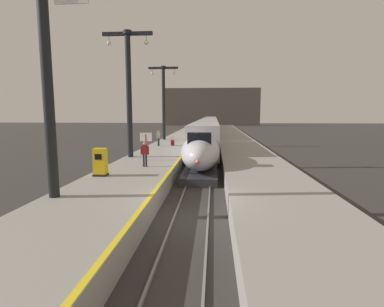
{
  "coord_description": "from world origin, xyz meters",
  "views": [
    {
      "loc": [
        0.98,
        -12.41,
        4.65
      ],
      "look_at": [
        -0.58,
        8.54,
        1.8
      ],
      "focal_mm": 27.91,
      "sensor_mm": 36.0,
      "label": 1
    }
  ],
  "objects_px": {
    "station_column_far": "(164,96)",
    "departure_info_board": "(146,141)",
    "highspeed_train_main": "(209,128)",
    "rolling_suitcase": "(173,143)",
    "station_column_near": "(47,53)",
    "passenger_mid_platform": "(145,152)",
    "ticket_machine_yellow": "(100,163)",
    "station_column_mid": "(129,83)",
    "passenger_near_edge": "(158,137)"
  },
  "relations": [
    {
      "from": "station_column_far",
      "to": "departure_info_board",
      "type": "relative_size",
      "value": 4.64
    },
    {
      "from": "highspeed_train_main",
      "to": "station_column_far",
      "type": "distance_m",
      "value": 16.56
    },
    {
      "from": "departure_info_board",
      "to": "rolling_suitcase",
      "type": "bearing_deg",
      "value": 87.12
    },
    {
      "from": "station_column_near",
      "to": "passenger_mid_platform",
      "type": "height_order",
      "value": "station_column_near"
    },
    {
      "from": "highspeed_train_main",
      "to": "ticket_machine_yellow",
      "type": "distance_m",
      "value": 39.12
    },
    {
      "from": "station_column_near",
      "to": "station_column_mid",
      "type": "xyz_separation_m",
      "value": [
        -0.05,
        11.91,
        -0.05
      ]
    },
    {
      "from": "station_column_far",
      "to": "passenger_mid_platform",
      "type": "relative_size",
      "value": 5.82
    },
    {
      "from": "passenger_near_edge",
      "to": "ticket_machine_yellow",
      "type": "bearing_deg",
      "value": -91.37
    },
    {
      "from": "station_column_far",
      "to": "rolling_suitcase",
      "type": "height_order",
      "value": "station_column_far"
    },
    {
      "from": "highspeed_train_main",
      "to": "rolling_suitcase",
      "type": "height_order",
      "value": "highspeed_train_main"
    },
    {
      "from": "ticket_machine_yellow",
      "to": "station_column_far",
      "type": "bearing_deg",
      "value": 90.83
    },
    {
      "from": "station_column_near",
      "to": "station_column_mid",
      "type": "relative_size",
      "value": 0.99
    },
    {
      "from": "station_column_near",
      "to": "departure_info_board",
      "type": "bearing_deg",
      "value": 80.86
    },
    {
      "from": "station_column_near",
      "to": "passenger_mid_platform",
      "type": "distance_m",
      "value": 9.32
    },
    {
      "from": "station_column_far",
      "to": "passenger_near_edge",
      "type": "relative_size",
      "value": 5.82
    },
    {
      "from": "station_column_near",
      "to": "rolling_suitcase",
      "type": "bearing_deg",
      "value": 84.05
    },
    {
      "from": "ticket_machine_yellow",
      "to": "departure_info_board",
      "type": "relative_size",
      "value": 0.75
    },
    {
      "from": "station_column_mid",
      "to": "rolling_suitcase",
      "type": "distance_m",
      "value": 10.9
    },
    {
      "from": "station_column_mid",
      "to": "station_column_near",
      "type": "bearing_deg",
      "value": -89.75
    },
    {
      "from": "station_column_far",
      "to": "passenger_mid_platform",
      "type": "distance_m",
      "value": 21.63
    },
    {
      "from": "station_column_near",
      "to": "rolling_suitcase",
      "type": "relative_size",
      "value": 10.11
    },
    {
      "from": "passenger_near_edge",
      "to": "passenger_mid_platform",
      "type": "bearing_deg",
      "value": -83.4
    },
    {
      "from": "station_column_near",
      "to": "passenger_near_edge",
      "type": "distance_m",
      "value": 21.08
    },
    {
      "from": "station_column_mid",
      "to": "passenger_near_edge",
      "type": "distance_m",
      "value": 9.92
    },
    {
      "from": "rolling_suitcase",
      "to": "ticket_machine_yellow",
      "type": "xyz_separation_m",
      "value": [
        -1.89,
        -16.53,
        0.44
      ]
    },
    {
      "from": "highspeed_train_main",
      "to": "passenger_near_edge",
      "type": "distance_m",
      "value": 23.27
    },
    {
      "from": "passenger_mid_platform",
      "to": "rolling_suitcase",
      "type": "height_order",
      "value": "passenger_mid_platform"
    },
    {
      "from": "highspeed_train_main",
      "to": "rolling_suitcase",
      "type": "distance_m",
      "value": 22.5
    },
    {
      "from": "rolling_suitcase",
      "to": "ticket_machine_yellow",
      "type": "distance_m",
      "value": 16.64
    },
    {
      "from": "station_column_far",
      "to": "station_column_near",
      "type": "bearing_deg",
      "value": -89.89
    },
    {
      "from": "station_column_far",
      "to": "passenger_near_edge",
      "type": "bearing_deg",
      "value": -84.79
    },
    {
      "from": "station_column_near",
      "to": "station_column_far",
      "type": "height_order",
      "value": "station_column_near"
    },
    {
      "from": "station_column_near",
      "to": "highspeed_train_main",
      "type": "bearing_deg",
      "value": 82.28
    },
    {
      "from": "station_column_mid",
      "to": "departure_info_board",
      "type": "bearing_deg",
      "value": -45.02
    },
    {
      "from": "passenger_mid_platform",
      "to": "passenger_near_edge",
      "type": "bearing_deg",
      "value": 96.6
    },
    {
      "from": "highspeed_train_main",
      "to": "station_column_mid",
      "type": "relative_size",
      "value": 7.59
    },
    {
      "from": "ticket_machine_yellow",
      "to": "departure_info_board",
      "type": "xyz_separation_m",
      "value": [
        1.35,
        5.79,
        0.77
      ]
    },
    {
      "from": "station_column_near",
      "to": "rolling_suitcase",
      "type": "xyz_separation_m",
      "value": [
        2.18,
        20.95,
        -5.73
      ]
    },
    {
      "from": "station_column_mid",
      "to": "station_column_far",
      "type": "bearing_deg",
      "value": 90.0
    },
    {
      "from": "station_column_mid",
      "to": "passenger_near_edge",
      "type": "bearing_deg",
      "value": 85.1
    },
    {
      "from": "station_column_mid",
      "to": "rolling_suitcase",
      "type": "bearing_deg",
      "value": 76.1
    },
    {
      "from": "station_column_far",
      "to": "passenger_mid_platform",
      "type": "bearing_deg",
      "value": -83.93
    },
    {
      "from": "station_column_near",
      "to": "passenger_near_edge",
      "type": "xyz_separation_m",
      "value": [
        0.68,
        20.46,
        -5.04
      ]
    },
    {
      "from": "station_column_far",
      "to": "ticket_machine_yellow",
      "type": "xyz_separation_m",
      "value": [
        0.35,
        -24.07,
        -5.13
      ]
    },
    {
      "from": "passenger_mid_platform",
      "to": "ticket_machine_yellow",
      "type": "height_order",
      "value": "passenger_mid_platform"
    },
    {
      "from": "rolling_suitcase",
      "to": "departure_info_board",
      "type": "height_order",
      "value": "departure_info_board"
    },
    {
      "from": "passenger_mid_platform",
      "to": "ticket_machine_yellow",
      "type": "xyz_separation_m",
      "value": [
        -1.88,
        -3.11,
        -0.25
      ]
    },
    {
      "from": "highspeed_train_main",
      "to": "ticket_machine_yellow",
      "type": "bearing_deg",
      "value": -98.16
    },
    {
      "from": "rolling_suitcase",
      "to": "station_column_mid",
      "type": "bearing_deg",
      "value": -103.9
    },
    {
      "from": "station_column_far",
      "to": "departure_info_board",
      "type": "xyz_separation_m",
      "value": [
        1.7,
        -18.27,
        -4.37
      ]
    }
  ]
}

